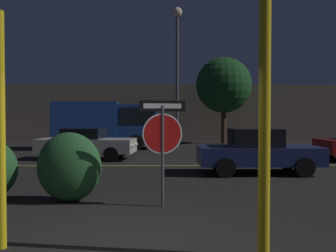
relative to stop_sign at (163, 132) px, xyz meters
The scene contains 12 objects.
ground_plane 2.68m from the stop_sign, 101.52° to the right, with size 260.00×260.00×0.00m, color black.
road_center_stripe 6.41m from the stop_sign, 94.08° to the left, with size 42.19×0.12×0.01m, color gold.
stop_sign is the anchor object (origin of this frame).
yellow_pole_left 3.28m from the stop_sign, 133.25° to the right, with size 0.14×0.14×3.29m, color yellow.
yellow_pole_right 3.08m from the stop_sign, 64.45° to the right, with size 0.15×0.15×3.43m, color yellow.
hedge_bush_2 2.19m from the stop_sign, 167.50° to the left, with size 1.37×0.86×1.49m, color #285B2D.
passing_car_2 8.88m from the stop_sign, 111.51° to the left, with size 4.21×2.09×1.32m.
passing_car_3 5.34m from the stop_sign, 54.89° to the left, with size 3.94×1.81×1.44m.
delivery_truck 13.60m from the stop_sign, 103.02° to the left, with size 5.73×2.90×2.62m.
street_lamp 13.66m from the stop_sign, 86.57° to the left, with size 0.55×0.55×7.79m.
tree_0 17.85m from the stop_sign, 76.84° to the left, with size 3.69×3.69×5.72m.
building_backdrop 21.28m from the stop_sign, 93.32° to the left, with size 36.71×3.32×4.07m, color #7A6B5B.
Camera 1 is at (0.46, -5.41, 1.85)m, focal length 40.00 mm.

